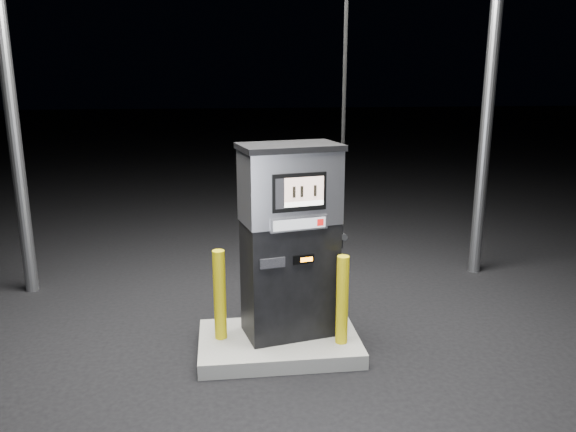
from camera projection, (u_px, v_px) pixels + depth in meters
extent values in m
plane|color=black|center=(279.00, 350.00, 5.70)|extent=(80.00, 80.00, 0.00)
cube|color=slate|center=(279.00, 343.00, 5.68)|extent=(1.60, 1.00, 0.15)
cylinder|color=gray|center=(12.00, 114.00, 6.71)|extent=(0.16, 0.16, 4.50)
cylinder|color=gray|center=(488.00, 110.00, 7.42)|extent=(0.16, 0.16, 4.50)
cube|color=black|center=(290.00, 278.00, 5.63)|extent=(0.98, 0.69, 1.17)
cube|color=silver|center=(290.00, 186.00, 5.39)|extent=(1.00, 0.71, 0.70)
cube|color=black|center=(290.00, 147.00, 5.30)|extent=(1.05, 0.76, 0.06)
cube|color=black|center=(299.00, 192.00, 5.14)|extent=(0.52, 0.14, 0.36)
cube|color=tan|center=(304.00, 189.00, 5.14)|extent=(0.38, 0.08, 0.23)
cube|color=white|center=(304.00, 204.00, 5.17)|extent=(0.38, 0.08, 0.05)
cube|color=silver|center=(299.00, 224.00, 5.22)|extent=(0.56, 0.14, 0.13)
cube|color=#9FA1A6|center=(300.00, 224.00, 5.20)|extent=(0.51, 0.11, 0.10)
cube|color=#AE0D0B|center=(320.00, 222.00, 5.27)|extent=(0.06, 0.02, 0.07)
cube|color=black|center=(303.00, 259.00, 5.33)|extent=(0.21, 0.06, 0.08)
cube|color=orange|center=(307.00, 260.00, 5.32)|extent=(0.12, 0.03, 0.04)
cube|color=black|center=(272.00, 263.00, 5.23)|extent=(0.24, 0.07, 0.09)
cube|color=black|center=(335.00, 235.00, 5.68)|extent=(0.13, 0.18, 0.23)
cylinder|color=gray|center=(341.00, 235.00, 5.70)|extent=(0.11, 0.22, 0.07)
cylinder|color=black|center=(345.00, 76.00, 5.26)|extent=(0.04, 0.04, 2.91)
cylinder|color=#CBB60B|center=(220.00, 295.00, 5.53)|extent=(0.15, 0.15, 0.92)
cylinder|color=#CBB60B|center=(342.00, 300.00, 5.44)|extent=(0.14, 0.14, 0.89)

